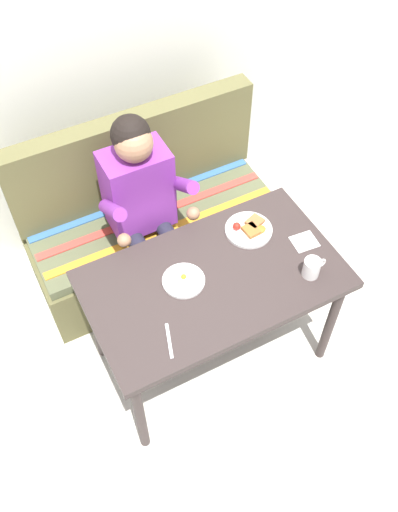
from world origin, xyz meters
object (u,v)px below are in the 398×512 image
Objects in this scene: table at (214,287)px; plate_eggs at (184,280)px; couch at (151,225)px; plate_breakfast at (249,229)px; napkin at (304,242)px; person at (144,201)px; coffee_mug at (312,267)px; fork at (169,341)px.

plate_eggs is at bearing 162.46° from table.
plate_breakfast is at bearing -64.03° from couch.
napkin is at bearing -57.91° from couch.
plate_eggs is at bearing 174.36° from napkin.
person is 10.16× the size of napkin.
fork is (-0.74, -0.02, -0.05)m from coffee_mug.
person is 0.55m from plate_eggs.
couch reaches higher than table.
table is at bearing 177.80° from napkin.
table is 0.99× the size of person.
plate_eggs is at bearing -163.64° from plate_breakfast.
table is at bearing 50.00° from fork.
coffee_mug is at bearing -23.40° from plate_eggs.
fork is at bearing -106.66° from person.
plate_eggs is (-0.43, -0.13, -0.00)m from plate_breakfast.
couch is 12.20× the size of coffee_mug.
fork is (-0.24, -0.80, -0.01)m from person.
fork reaches higher than table.
napkin is at bearing -2.20° from table.
person is 0.83m from fork.
person is 0.84m from napkin.
table is at bearing -149.91° from plate_breakfast.
coffee_mug is at bearing -115.78° from napkin.
couch is 6.16× the size of plate_breakfast.
plate_breakfast is at bearing -47.74° from person.
table is 0.35m from plate_breakfast.
person is at bearing 122.60° from coffee_mug.
plate_eggs is 0.59m from coffee_mug.
plate_breakfast is 1.96× the size of napkin.
table is 7.06× the size of fork.
plate_eggs is at bearing 70.07° from fork.
napkin is at bearing -5.64° from plate_eggs.
table is 0.50m from napkin.
plate_breakfast is (0.29, 0.17, 0.10)m from table.
couch is at bearing 115.97° from plate_breakfast.
napkin is (0.49, -0.02, 0.09)m from table.
coffee_mug is 0.99× the size of napkin.
plate_eggs is 1.68× the size of coffee_mug.
napkin is (0.49, -0.78, 0.40)m from couch.
fork is at bearing -108.80° from couch.
couch is at bearing 90.00° from table.
person is at bearing 98.90° from table.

